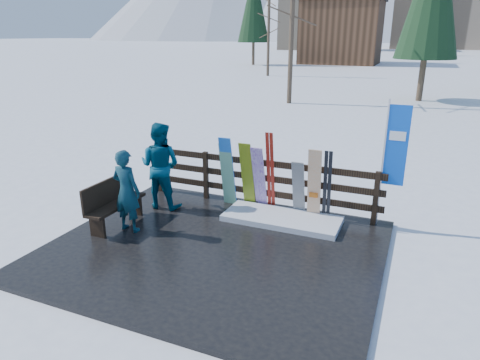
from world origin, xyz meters
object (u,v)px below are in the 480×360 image
at_px(rental_flag, 393,150).
at_px(person_back, 160,166).
at_px(snowboard_4, 298,189).
at_px(person_front, 127,191).
at_px(snowboard_5, 314,185).
at_px(bench, 113,201).
at_px(snowboard_0, 228,172).
at_px(snowboard_3, 259,179).
at_px(snowboard_1, 227,174).
at_px(snowboard_2, 247,176).

relative_size(rental_flag, person_back, 1.33).
distance_m(snowboard_4, person_front, 3.55).
relative_size(rental_flag, person_front, 1.55).
height_order(snowboard_5, person_back, person_back).
bearing_deg(bench, person_back, 73.16).
xyz_separation_m(snowboard_0, snowboard_3, (0.76, 0.00, -0.07)).
height_order(snowboard_3, person_back, person_back).
xyz_separation_m(bench, snowboard_1, (1.73, 1.88, 0.23)).
xyz_separation_m(snowboard_3, person_front, (-2.05, -1.98, 0.09)).
distance_m(snowboard_1, person_front, 2.36).
bearing_deg(snowboard_0, bench, -132.79).
relative_size(snowboard_1, person_back, 0.78).
height_order(bench, snowboard_5, snowboard_5).
height_order(snowboard_4, person_front, person_front).
distance_m(bench, snowboard_3, 3.13).
bearing_deg(snowboard_5, person_front, -148.83).
xyz_separation_m(bench, snowboard_0, (1.74, 1.88, 0.30)).
bearing_deg(rental_flag, snowboard_0, -175.52).
bearing_deg(snowboard_3, bench, -143.08).
bearing_deg(person_back, snowboard_5, -173.43).
distance_m(snowboard_1, person_back, 1.52).
height_order(snowboard_1, person_front, person_front).
distance_m(rental_flag, person_back, 4.94).
relative_size(snowboard_0, snowboard_5, 1.07).
xyz_separation_m(rental_flag, person_back, (-4.81, -0.92, -0.63)).
bearing_deg(rental_flag, person_front, -154.57).
distance_m(snowboard_1, snowboard_5, 2.00).
xyz_separation_m(snowboard_1, person_back, (-1.36, -0.65, 0.23)).
height_order(snowboard_1, snowboard_4, snowboard_1).
height_order(bench, snowboard_4, snowboard_4).
bearing_deg(rental_flag, bench, -157.50).
bearing_deg(snowboard_3, person_back, -163.10).
bearing_deg(rental_flag, snowboard_3, -174.26).
distance_m(snowboard_0, snowboard_5, 1.99).
height_order(snowboard_0, snowboard_5, snowboard_0).
distance_m(snowboard_0, person_back, 1.52).
bearing_deg(rental_flag, snowboard_4, -171.43).
bearing_deg(snowboard_1, person_front, -122.81).
relative_size(snowboard_4, person_front, 0.78).
bearing_deg(snowboard_1, snowboard_5, 0.00).
bearing_deg(person_front, snowboard_4, -142.95).
bearing_deg(snowboard_2, person_back, -160.68).
distance_m(snowboard_4, person_back, 3.11).
bearing_deg(snowboard_4, person_front, -146.04).
relative_size(bench, snowboard_1, 0.99).
xyz_separation_m(snowboard_4, rental_flag, (1.79, 0.27, 0.97)).
distance_m(snowboard_2, person_front, 2.65).
distance_m(bench, snowboard_5, 4.18).
bearing_deg(bench, rental_flag, 22.50).
distance_m(snowboard_1, snowboard_4, 1.67).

